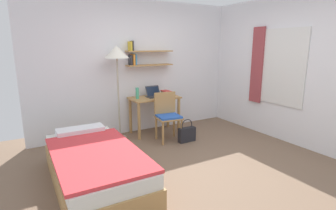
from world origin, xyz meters
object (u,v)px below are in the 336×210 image
(desk, at_px, (155,104))
(standing_lamp, at_px, (117,56))
(book_stack, at_px, (166,93))
(bed, at_px, (95,166))
(handbag, at_px, (187,134))
(desk_chair, at_px, (167,114))
(laptop, at_px, (154,94))
(water_bottle, at_px, (137,93))

(desk, height_order, standing_lamp, standing_lamp)
(standing_lamp, xyz_separation_m, book_stack, (1.03, 0.02, -0.77))
(bed, xyz_separation_m, handbag, (1.86, 0.69, -0.09))
(desk_chair, relative_size, laptop, 2.96)
(desk, xyz_separation_m, handbag, (0.28, -0.76, -0.44))
(standing_lamp, relative_size, book_stack, 6.84)
(desk_chair, xyz_separation_m, standing_lamp, (-0.75, 0.51, 1.05))
(bed, height_order, desk_chair, desk_chair)
(bed, relative_size, laptop, 6.64)
(desk, bearing_deg, handbag, -70.09)
(water_bottle, distance_m, book_stack, 0.66)
(bed, xyz_separation_m, desk, (1.59, 1.45, 0.35))
(desk_chair, relative_size, water_bottle, 4.12)
(desk, bearing_deg, desk_chair, -87.46)
(book_stack, bearing_deg, bed, -141.42)
(desk, distance_m, water_bottle, 0.44)
(bed, bearing_deg, water_bottle, 50.01)
(desk, bearing_deg, bed, -137.51)
(laptop, height_order, handbag, laptop)
(bed, relative_size, desk, 2.06)
(laptop, bearing_deg, standing_lamp, -179.79)
(standing_lamp, bearing_deg, laptop, 0.21)
(desk, bearing_deg, water_bottle, 179.04)
(bed, height_order, standing_lamp, standing_lamp)
(bed, relative_size, desk_chair, 2.24)
(laptop, height_order, water_bottle, water_bottle)
(bed, distance_m, book_stack, 2.46)
(standing_lamp, relative_size, laptop, 5.80)
(water_bottle, bearing_deg, book_stack, 3.51)
(book_stack, bearing_deg, handbag, -91.30)
(water_bottle, height_order, handbag, water_bottle)
(laptop, distance_m, handbag, 1.05)
(desk_chair, xyz_separation_m, handbag, (0.25, -0.27, -0.35))
(desk, xyz_separation_m, laptop, (-0.00, 0.03, 0.20))
(desk, bearing_deg, laptop, 95.54)
(bed, bearing_deg, handbag, 20.43)
(desk_chair, relative_size, standing_lamp, 0.51)
(bed, xyz_separation_m, water_bottle, (1.22, 1.46, 0.61))
(standing_lamp, height_order, laptop, standing_lamp)
(desk, distance_m, desk_chair, 0.49)
(desk_chair, xyz_separation_m, laptop, (-0.02, 0.51, 0.30))
(desk, distance_m, handbag, 0.92)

